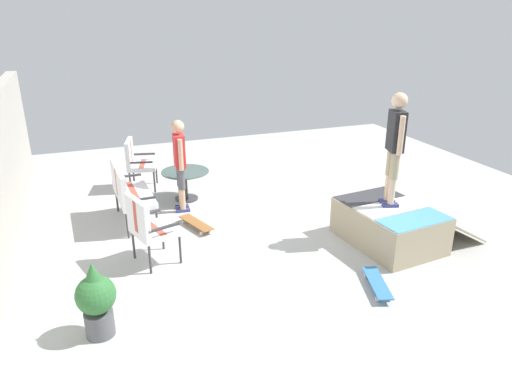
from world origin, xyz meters
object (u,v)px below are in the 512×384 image
skate_ramp (390,225)px  patio_bench (127,189)px  potted_plant (96,299)px  person_watching (180,159)px  patio_table (186,179)px  person_skater (395,141)px  skateboard_spare (377,283)px  patio_chair_near_house (136,160)px  patio_chair_by_wall (147,224)px  skateboard_by_bench (196,223)px

skate_ramp → patio_bench: bearing=59.9°
potted_plant → person_watching: bearing=-26.9°
patio_bench → potted_plant: 3.02m
patio_table → patio_bench: bearing=122.4°
person_skater → potted_plant: (-0.88, 4.38, -1.15)m
person_watching → patio_table: bearing=-20.4°
patio_table → skateboard_spare: bearing=-157.3°
skate_ramp → patio_bench: patio_bench is taller
skate_ramp → patio_chair_near_house: bearing=41.5°
patio_chair_near_house → person_watching: bearing=-156.9°
patio_chair_by_wall → patio_table: patio_chair_by_wall is taller
patio_chair_by_wall → skateboard_by_bench: patio_chair_by_wall is taller
patio_chair_by_wall → potted_plant: size_ratio=1.11×
person_skater → skateboard_by_bench: person_skater is taller
patio_chair_by_wall → skateboard_spare: size_ratio=1.24×
patio_table → skateboard_spare: 4.30m
person_skater → person_watching: bearing=50.1°
patio_chair_near_house → skateboard_spare: (-4.89, -2.44, -0.53)m
skateboard_by_bench → person_watching: bearing=3.5°
patio_chair_near_house → patio_table: patio_chair_near_house is taller
skate_ramp → person_watching: (2.40, 2.77, 0.66)m
skate_ramp → skateboard_by_bench: size_ratio=2.52×
patio_table → skateboard_by_bench: bearing=174.3°
patio_bench → potted_plant: size_ratio=1.39×
person_skater → skateboard_spare: 2.13m
patio_chair_near_house → patio_table: bearing=-139.7°
skateboard_by_bench → potted_plant: bearing=144.7°
skate_ramp → skateboard_by_bench: 3.15m
patio_bench → skateboard_spare: (-3.23, -2.80, -0.53)m
person_skater → skateboard_spare: (-1.17, 0.93, -1.53)m
patio_bench → skateboard_by_bench: size_ratio=1.55×
person_skater → skateboard_spare: size_ratio=2.09×
patio_bench → skateboard_by_bench: 1.29m
patio_chair_near_house → person_watching: person_watching is taller
person_watching → skateboard_by_bench: 1.21m
skateboard_by_bench → skateboard_spare: size_ratio=1.00×
skateboard_spare → patio_bench: bearing=40.9°
patio_bench → person_watching: 1.05m
patio_bench → person_skater: person_skater is taller
person_skater → potted_plant: person_skater is taller
patio_chair_near_house → potted_plant: (-4.60, 1.01, -0.15)m
patio_table → skateboard_by_bench: patio_table is taller
skate_ramp → patio_chair_near_house: patio_chair_near_house is taller
person_watching → skateboard_spare: bearing=-152.1°
patio_table → skate_ramp: bearing=-138.1°
patio_bench → patio_table: patio_bench is taller
patio_chair_near_house → skateboard_by_bench: 2.40m
patio_table → skateboard_by_bench: 1.36m
person_watching → skateboard_spare: 4.02m
patio_chair_by_wall → person_skater: 3.78m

